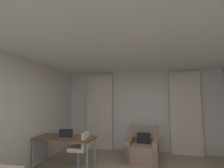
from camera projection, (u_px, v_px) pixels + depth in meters
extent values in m
cube|color=silver|center=(140.00, 110.00, 5.35)|extent=(5.12, 0.06, 2.60)
cube|color=white|center=(128.00, 36.00, 2.55)|extent=(5.12, 6.12, 0.06)
cube|color=beige|center=(99.00, 111.00, 5.52)|extent=(0.90, 0.06, 2.50)
cube|color=beige|center=(185.00, 113.00, 4.91)|extent=(0.90, 0.06, 2.50)
cube|color=#997A66|center=(143.00, 152.00, 4.35)|extent=(0.88, 0.90, 0.43)
cube|color=#997A66|center=(144.00, 134.00, 4.72)|extent=(0.82, 0.22, 0.42)
cube|color=#997A66|center=(156.00, 151.00, 4.25)|extent=(0.20, 0.84, 0.57)
cube|color=#997A66|center=(131.00, 149.00, 4.46)|extent=(0.20, 0.84, 0.57)
cube|color=black|center=(143.00, 139.00, 4.50)|extent=(0.38, 0.24, 0.37)
cube|color=brown|center=(65.00, 138.00, 3.94)|extent=(1.46, 0.62, 0.04)
cylinder|color=#99999E|center=(47.00, 148.00, 4.30)|extent=(0.04, 0.04, 0.69)
cylinder|color=#99999E|center=(95.00, 152.00, 4.00)|extent=(0.04, 0.04, 0.69)
cylinder|color=#99999E|center=(33.00, 154.00, 3.80)|extent=(0.04, 0.04, 0.69)
cylinder|color=#99999E|center=(87.00, 159.00, 3.50)|extent=(0.04, 0.04, 0.69)
cylinder|color=gray|center=(78.00, 160.00, 3.74)|extent=(0.06, 0.06, 0.46)
cube|color=silver|center=(79.00, 148.00, 3.77)|extent=(0.40, 0.40, 0.08)
cube|color=silver|center=(86.00, 139.00, 3.75)|extent=(0.06, 0.36, 0.34)
cube|color=#ADADB2|center=(67.00, 137.00, 3.87)|extent=(0.37, 0.30, 0.02)
cube|color=black|center=(66.00, 133.00, 3.77)|extent=(0.32, 0.14, 0.20)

